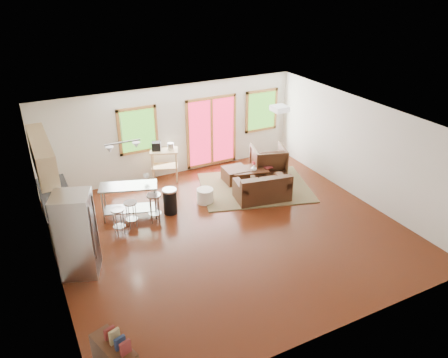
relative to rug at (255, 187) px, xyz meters
name	(u,v)px	position (x,y,z in m)	size (l,w,h in m)	color
floor	(230,231)	(-1.62, -1.60, -0.02)	(7.50, 7.00, 0.02)	#351308
ceiling	(231,123)	(-1.62, -1.60, 2.60)	(7.50, 7.00, 0.02)	white
back_wall	(172,131)	(-1.62, 1.91, 1.29)	(7.50, 0.02, 2.60)	silver
left_wall	(48,222)	(-5.38, -1.60, 1.29)	(0.02, 7.00, 2.60)	silver
right_wall	(362,150)	(2.14, -1.60, 1.29)	(0.02, 7.00, 2.60)	silver
front_wall	(336,271)	(-1.62, -5.11, 1.29)	(7.50, 0.02, 2.60)	silver
window_left	(138,130)	(-2.62, 1.86, 1.49)	(1.10, 0.05, 1.30)	#295817
french_doors	(212,132)	(-0.42, 1.86, 1.09)	(1.60, 0.05, 2.10)	#B51634
window_right	(261,111)	(1.28, 1.86, 1.49)	(1.10, 0.05, 1.30)	#295817
rug	(255,187)	(0.00, 0.00, 0.00)	(2.91, 2.24, 0.03)	#47633F
loveseat	(263,190)	(-0.18, -0.67, 0.28)	(1.49, 1.01, 0.73)	black
coffee_table	(249,171)	(0.03, 0.38, 0.33)	(1.13, 0.85, 0.40)	#351D0F
armchair	(268,159)	(0.79, 0.60, 0.46)	(0.92, 0.86, 0.95)	black
ottoman	(235,175)	(-0.31, 0.57, 0.20)	(0.63, 0.63, 0.42)	black
pouf	(205,196)	(-1.56, -0.12, 0.17)	(0.43, 0.43, 0.37)	silver
vase	(254,168)	(0.08, 0.22, 0.49)	(0.17, 0.18, 0.28)	silver
book	(264,163)	(0.43, 0.27, 0.54)	(0.23, 0.03, 0.30)	maroon
cabinets	(54,197)	(-5.11, 0.10, 0.91)	(0.64, 2.24, 2.30)	tan
refrigerator	(77,235)	(-4.93, -1.57, 0.85)	(0.88, 0.87, 1.73)	#B7BABC
island	(129,195)	(-3.47, 0.05, 0.57)	(1.44, 0.94, 0.85)	#B7BABC
cup	(146,175)	(-3.01, 0.06, 1.00)	(0.12, 0.10, 0.12)	white
bar_stool_a	(118,216)	(-3.91, -0.56, 0.46)	(0.34, 0.34, 0.64)	#B7BABC
bar_stool_b	(131,208)	(-3.57, -0.38, 0.46)	(0.33, 0.33, 0.64)	#B7BABC
bar_stool_c	(154,201)	(-3.01, -0.41, 0.52)	(0.39, 0.39, 0.72)	#B7BABC
trash_can	(170,201)	(-2.54, -0.20, 0.31)	(0.37, 0.37, 0.65)	black
kitchen_cart	(163,154)	(-2.05, 1.58, 0.78)	(0.89, 0.73, 1.17)	tan
ceiling_flush	(280,109)	(-0.02, -1.00, 2.52)	(0.35, 0.35, 0.12)	white
pendant_light	(123,147)	(-3.52, -0.10, 1.88)	(0.80, 0.18, 0.79)	gray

